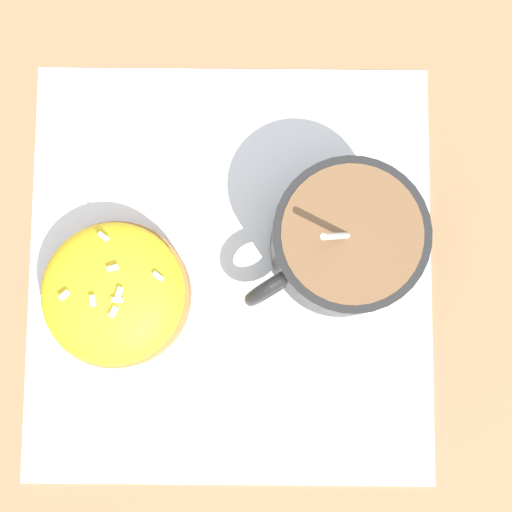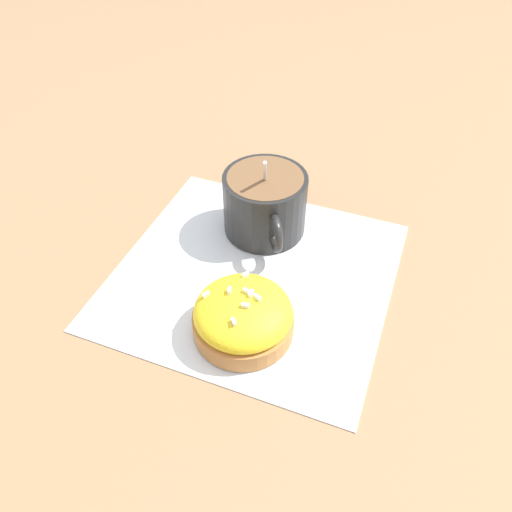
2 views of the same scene
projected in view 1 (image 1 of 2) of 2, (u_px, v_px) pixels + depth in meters
ground_plane at (230, 270)px, 0.50m from camera, size 3.00×3.00×0.00m
paper_napkin at (230, 270)px, 0.49m from camera, size 0.30×0.31×0.00m
coffee_cup at (344, 242)px, 0.46m from camera, size 0.12×0.10×0.11m
frosted_pastry at (115, 294)px, 0.47m from camera, size 0.10×0.10×0.05m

